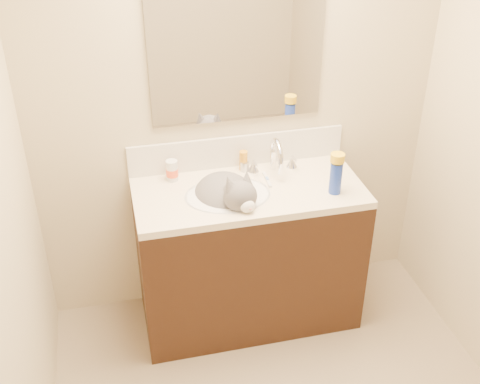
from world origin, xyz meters
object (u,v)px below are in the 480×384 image
vanity_cabinet (248,258)px  faucet (275,159)px  spray_can (336,178)px  pill_bottle (172,170)px  cat (228,197)px  silver_jar (245,166)px  basin (228,206)px  amber_bottle (243,161)px

vanity_cabinet → faucet: faucet is taller
spray_can → pill_bottle: bearing=157.9°
pill_bottle → faucet: bearing=-5.2°
pill_bottle → spray_can: spray_can is taller
cat → silver_jar: 0.26m
faucet → pill_bottle: size_ratio=2.45×
basin → pill_bottle: pill_bottle is taller
faucet → spray_can: size_ratio=1.63×
faucet → spray_can: faucet is taller
silver_jar → amber_bottle: size_ratio=0.48×
pill_bottle → silver_jar: (0.40, 0.01, -0.03)m
pill_bottle → amber_bottle: (0.39, 0.02, -0.00)m
cat → pill_bottle: 0.34m
amber_bottle → basin: bearing=-120.6°
vanity_cabinet → amber_bottle: bearing=84.3°
pill_bottle → spray_can: size_ratio=0.67×
basin → cat: 0.05m
pill_bottle → silver_jar: pill_bottle is taller
basin → pill_bottle: (-0.25, 0.22, 0.13)m
spray_can → cat: bearing=168.2°
cat → pill_bottle: (-0.25, 0.21, 0.08)m
vanity_cabinet → spray_can: (0.42, -0.13, 0.54)m
pill_bottle → amber_bottle: size_ratio=1.02×
amber_bottle → silver_jar: bearing=-77.9°
pill_bottle → spray_can: (0.79, -0.32, 0.03)m
cat → basin: bearing=-116.1°
vanity_cabinet → faucet: (0.18, 0.14, 0.54)m
faucet → spray_can: 0.36m
silver_jar → spray_can: size_ratio=0.31×
cat → pill_bottle: bearing=123.4°
basin → cat: bearing=81.1°
pill_bottle → silver_jar: bearing=0.9°
vanity_cabinet → faucet: size_ratio=4.29×
cat → amber_bottle: size_ratio=4.32×
vanity_cabinet → amber_bottle: amber_bottle is taller
vanity_cabinet → basin: bearing=-166.0°
vanity_cabinet → silver_jar: silver_jar is taller
vanity_cabinet → silver_jar: size_ratio=22.21×
vanity_cabinet → faucet: bearing=37.3°
silver_jar → faucet: bearing=-20.0°
vanity_cabinet → silver_jar: bearing=83.0°
amber_bottle → pill_bottle: bearing=-177.0°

